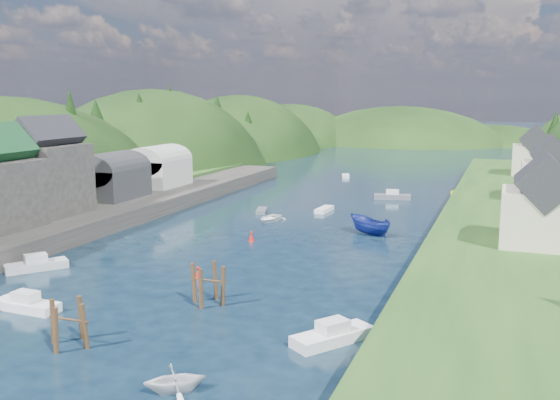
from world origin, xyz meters
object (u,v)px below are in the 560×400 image
at_px(channel_buoy_near, 198,273).
at_px(channel_buoy_far, 251,237).
at_px(piling_cluster_far, 208,288).
at_px(piling_cluster_near, 69,328).

height_order(channel_buoy_near, channel_buoy_far, same).
bearing_deg(channel_buoy_far, channel_buoy_near, -85.65).
bearing_deg(piling_cluster_far, channel_buoy_near, 124.31).
relative_size(piling_cluster_far, channel_buoy_far, 3.33).
bearing_deg(piling_cluster_near, channel_buoy_far, 90.50).
distance_m(channel_buoy_near, channel_buoy_far, 14.56).
xyz_separation_m(channel_buoy_near, channel_buoy_far, (-1.10, 14.52, 0.00)).
bearing_deg(channel_buoy_near, piling_cluster_near, -93.03).
height_order(piling_cluster_near, piling_cluster_far, piling_cluster_far).
height_order(piling_cluster_near, channel_buoy_near, piling_cluster_near).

